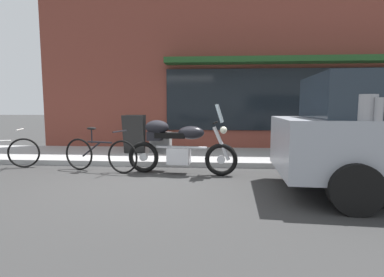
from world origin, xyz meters
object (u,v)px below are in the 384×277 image
(parked_bicycle, at_px, (100,154))
(sandwich_board_sign, at_px, (134,134))
(touring_motorcycle, at_px, (175,144))
(pedestrian_walking, at_px, (362,126))

(parked_bicycle, bearing_deg, sandwich_board_sign, 81.27)
(touring_motorcycle, distance_m, pedestrian_walking, 3.30)
(parked_bicycle, relative_size, sandwich_board_sign, 1.69)
(touring_motorcycle, relative_size, sandwich_board_sign, 2.22)
(touring_motorcycle, relative_size, pedestrian_walking, 1.28)
(touring_motorcycle, relative_size, parked_bicycle, 1.31)
(touring_motorcycle, distance_m, sandwich_board_sign, 2.20)
(pedestrian_walking, distance_m, sandwich_board_sign, 5.41)
(pedestrian_walking, height_order, sandwich_board_sign, pedestrian_walking)
(touring_motorcycle, height_order, sandwich_board_sign, touring_motorcycle)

